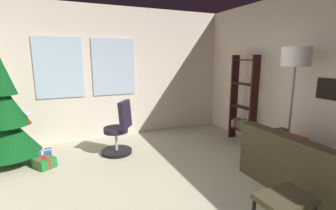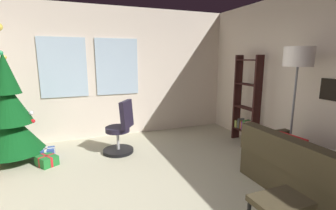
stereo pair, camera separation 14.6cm
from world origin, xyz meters
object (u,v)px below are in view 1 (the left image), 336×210
(office_chair, at_px, (119,133))
(floor_lamp, at_px, (296,64))
(bookshelf, at_px, (243,105))
(gift_box_blue, at_px, (43,156))
(gift_box_green, at_px, (44,162))
(holiday_tree, at_px, (6,119))
(footstool, at_px, (285,202))

(office_chair, height_order, floor_lamp, floor_lamp)
(office_chair, xyz_separation_m, bookshelf, (2.52, -0.37, 0.40))
(gift_box_blue, relative_size, office_chair, 0.27)
(gift_box_green, xyz_separation_m, bookshelf, (3.76, -0.29, 0.70))
(gift_box_blue, bearing_deg, holiday_tree, 166.08)
(holiday_tree, distance_m, bookshelf, 4.33)
(gift_box_blue, height_order, office_chair, office_chair)
(holiday_tree, bearing_deg, floor_lamp, -26.53)
(holiday_tree, distance_m, gift_box_green, 0.95)
(gift_box_green, height_order, bookshelf, bookshelf)
(office_chair, bearing_deg, holiday_tree, 169.91)
(office_chair, xyz_separation_m, floor_lamp, (2.28, -1.70, 1.27))
(office_chair, bearing_deg, gift_box_blue, 171.41)
(footstool, bearing_deg, gift_box_blue, 127.84)
(footstool, relative_size, holiday_tree, 0.23)
(gift_box_blue, xyz_separation_m, floor_lamp, (3.55, -1.89, 1.56))
(footstool, distance_m, gift_box_green, 3.51)
(office_chair, bearing_deg, bookshelf, -8.39)
(footstool, height_order, office_chair, office_chair)
(bookshelf, xyz_separation_m, floor_lamp, (-0.24, -1.33, 0.87))
(footstool, xyz_separation_m, gift_box_blue, (-2.28, 2.94, -0.28))
(gift_box_green, distance_m, office_chair, 1.28)
(footstool, distance_m, office_chair, 2.93)
(footstool, height_order, gift_box_green, footstool)
(holiday_tree, xyz_separation_m, gift_box_green, (0.52, -0.40, -0.69))
(holiday_tree, distance_m, gift_box_blue, 0.84)
(footstool, height_order, bookshelf, bookshelf)
(bookshelf, bearing_deg, holiday_tree, 170.91)
(holiday_tree, distance_m, floor_lamp, 4.60)
(gift_box_blue, xyz_separation_m, bookshelf, (3.79, -0.56, 0.69))
(gift_box_green, height_order, gift_box_blue, gift_box_blue)
(office_chair, height_order, bookshelf, bookshelf)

